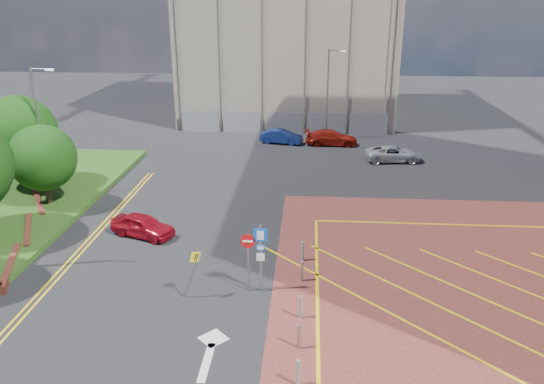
# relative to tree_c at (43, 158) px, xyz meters

# --- Properties ---
(ground) EXTENTS (140.00, 140.00, 0.00)m
(ground) POSITION_rel_tree_c_xyz_m (13.50, -10.00, -3.19)
(ground) COLOR black
(ground) RESTS_ON ground
(retaining_wall) EXTENTS (6.06, 20.33, 0.40)m
(retaining_wall) POSITION_rel_tree_c_xyz_m (1.70, -8.00, -2.99)
(retaining_wall) COLOR brown
(retaining_wall) RESTS_ON ground
(tree_c) EXTENTS (4.00, 4.00, 4.90)m
(tree_c) POSITION_rel_tree_c_xyz_m (0.00, 0.00, 0.00)
(tree_c) COLOR #3D2B1C
(tree_c) RESTS_ON grass_bed
(tree_d) EXTENTS (5.00, 5.00, 6.08)m
(tree_d) POSITION_rel_tree_c_xyz_m (-3.00, 3.00, 0.68)
(tree_d) COLOR #3D2B1C
(tree_d) RESTS_ON grass_bed
(lamp_left_far) EXTENTS (1.53, 0.16, 8.00)m
(lamp_left_far) POSITION_rel_tree_c_xyz_m (-0.92, 2.00, 1.47)
(lamp_left_far) COLOR #9EA0A8
(lamp_left_far) RESTS_ON grass_bed
(lamp_back) EXTENTS (1.53, 0.16, 8.00)m
(lamp_back) POSITION_rel_tree_c_xyz_m (17.58, 18.00, 1.17)
(lamp_back) COLOR #9EA0A8
(lamp_back) RESTS_ON ground
(sign_cluster) EXTENTS (1.17, 0.12, 3.20)m
(sign_cluster) POSITION_rel_tree_c_xyz_m (13.80, -9.02, -1.24)
(sign_cluster) COLOR #9EA0A8
(sign_cluster) RESTS_ON ground
(warning_sign) EXTENTS (0.84, 0.43, 2.24)m
(warning_sign) POSITION_rel_tree_c_xyz_m (11.17, -9.78, -1.76)
(warning_sign) COLOR #9EA0A8
(warning_sign) RESTS_ON ground
(bollard_row) EXTENTS (0.14, 11.14, 0.90)m
(bollard_row) POSITION_rel_tree_c_xyz_m (15.80, -11.67, -2.72)
(bollard_row) COLOR #9EA0A8
(bollard_row) RESTS_ON forecourt
(construction_building) EXTENTS (21.20, 19.20, 22.00)m
(construction_building) POSITION_rel_tree_c_xyz_m (13.50, 30.00, 7.81)
(construction_building) COLOR #9E9381
(construction_building) RESTS_ON ground
(construction_fence) EXTENTS (21.60, 0.06, 2.00)m
(construction_fence) POSITION_rel_tree_c_xyz_m (14.50, 20.00, -2.19)
(construction_fence) COLOR gray
(construction_fence) RESTS_ON ground
(car_red_left) EXTENTS (3.90, 2.64, 1.23)m
(car_red_left) POSITION_rel_tree_c_xyz_m (7.06, -3.70, -2.58)
(car_red_left) COLOR maroon
(car_red_left) RESTS_ON ground
(car_blue_back) EXTENTS (3.92, 2.03, 1.23)m
(car_blue_back) POSITION_rel_tree_c_xyz_m (13.52, 16.18, -2.58)
(car_blue_back) COLOR navy
(car_blue_back) RESTS_ON ground
(car_red_back) EXTENTS (4.52, 1.86, 1.31)m
(car_red_back) POSITION_rel_tree_c_xyz_m (17.92, 15.99, -2.54)
(car_red_back) COLOR #9E180D
(car_red_back) RESTS_ON ground
(car_silver_back) EXTENTS (4.61, 2.47, 1.23)m
(car_silver_back) POSITION_rel_tree_c_xyz_m (22.65, 11.42, -2.58)
(car_silver_back) COLOR silver
(car_silver_back) RESTS_ON ground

